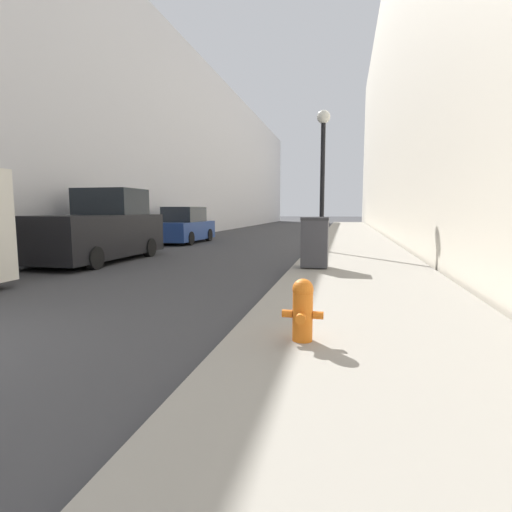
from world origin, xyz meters
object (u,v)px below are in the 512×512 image
Objects in this scene: trash_bin at (315,242)px; pickup_truck at (99,230)px; fire_hydrant at (303,308)px; lamppost at (323,164)px; parked_sedan_near at (185,227)px.

pickup_truck is at bearing 171.58° from trash_bin.
lamppost reaches higher than fire_hydrant.
lamppost reaches higher than trash_bin.
trash_bin is at bearing 92.92° from fire_hydrant.
lamppost is (-0.08, 4.38, 2.45)m from trash_bin.
lamppost is at bearing 91.09° from trash_bin.
fire_hydrant is 10.64m from lamppost.
trash_bin is 0.26× the size of pickup_truck.
lamppost is 0.97× the size of pickup_truck.
trash_bin is at bearing -49.84° from parked_sedan_near.
trash_bin is at bearing -8.42° from pickup_truck.
lamppost is 1.14× the size of parked_sedan_near.
parked_sedan_near is at bearing 117.34° from fire_hydrant.
fire_hydrant is 0.14× the size of lamppost.
fire_hydrant is 16.07m from parked_sedan_near.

